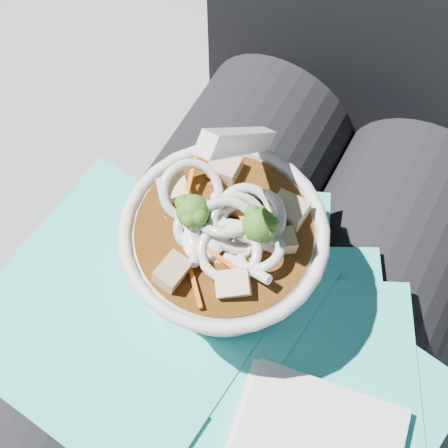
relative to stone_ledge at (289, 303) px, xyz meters
The scene contains 6 objects.
ground 0.27m from the stone_ledge, 90.00° to the right, with size 20.00×20.00×0.00m, color slate.
stone_ledge is the anchor object (origin of this frame).
lap 0.35m from the stone_ledge, 90.00° to the right, with size 0.33×0.48×0.16m.
person_body 0.34m from the stone_ledge, 90.00° to the right, with size 0.34×0.94×1.01m.
plastic_bag 0.44m from the stone_ledge, 91.53° to the right, with size 0.36×0.28×0.02m.
udon_bowl 0.48m from the stone_ledge, 100.48° to the right, with size 0.16×0.16×0.19m.
Camera 1 is at (0.06, -0.15, 1.09)m, focal length 50.00 mm.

